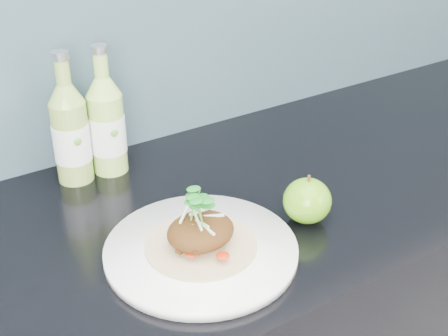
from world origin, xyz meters
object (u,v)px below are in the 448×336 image
Objects in this scene: dinner_plate at (201,250)px; cider_bottle_right at (107,125)px; green_apple at (307,201)px; cider_bottle_left at (71,133)px.

cider_bottle_right is at bearing 91.56° from dinner_plate.
cider_bottle_right reaches higher than green_apple.
dinner_plate is at bearing -98.98° from cider_bottle_right.
cider_bottle_left is at bearing 129.05° from green_apple.
cider_bottle_left is at bearing 166.67° from cider_bottle_right.
cider_bottle_left is (-0.08, 0.32, 0.09)m from dinner_plate.
dinner_plate is 0.34m from cider_bottle_left.
cider_bottle_left is at bearing 103.35° from dinner_plate.
dinner_plate is 0.33m from cider_bottle_right.
green_apple is at bearing -3.65° from dinner_plate.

